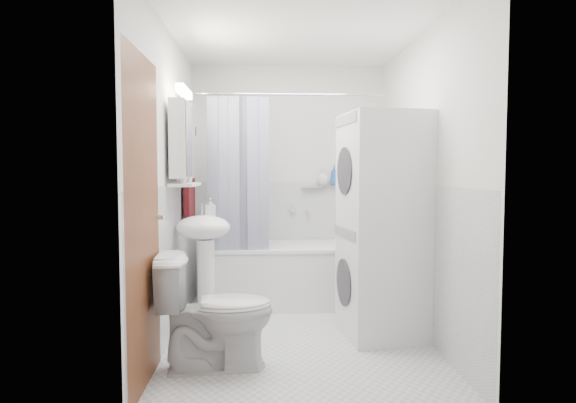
{
  "coord_description": "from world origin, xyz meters",
  "views": [
    {
      "loc": [
        -0.26,
        -3.76,
        1.3
      ],
      "look_at": [
        -0.07,
        0.15,
        1.06
      ],
      "focal_mm": 30.0,
      "sensor_mm": 36.0,
      "label": 1
    }
  ],
  "objects_px": {
    "bathtub": "(290,271)",
    "washer_dryer": "(384,226)",
    "toilet": "(216,312)",
    "sink": "(204,245)"
  },
  "relations": [
    {
      "from": "bathtub",
      "to": "washer_dryer",
      "type": "relative_size",
      "value": 0.88
    },
    {
      "from": "washer_dryer",
      "to": "toilet",
      "type": "height_order",
      "value": "washer_dryer"
    },
    {
      "from": "bathtub",
      "to": "toilet",
      "type": "distance_m",
      "value": 1.64
    },
    {
      "from": "washer_dryer",
      "to": "toilet",
      "type": "distance_m",
      "value": 1.47
    },
    {
      "from": "sink",
      "to": "toilet",
      "type": "distance_m",
      "value": 0.85
    },
    {
      "from": "sink",
      "to": "washer_dryer",
      "type": "distance_m",
      "value": 1.45
    },
    {
      "from": "sink",
      "to": "bathtub",
      "type": "bearing_deg",
      "value": 45.95
    },
    {
      "from": "washer_dryer",
      "to": "toilet",
      "type": "xyz_separation_m",
      "value": [
        -1.26,
        -0.57,
        -0.5
      ]
    },
    {
      "from": "bathtub",
      "to": "sink",
      "type": "distance_m",
      "value": 1.13
    },
    {
      "from": "bathtub",
      "to": "sink",
      "type": "height_order",
      "value": "sink"
    }
  ]
}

